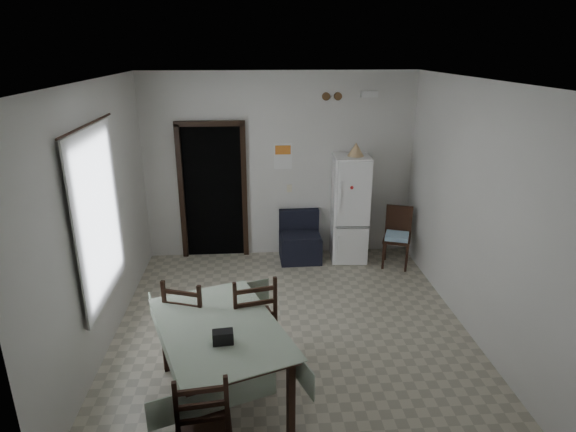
{
  "coord_description": "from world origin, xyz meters",
  "views": [
    {
      "loc": [
        -0.41,
        -5.08,
        3.23
      ],
      "look_at": [
        0.0,
        0.5,
        1.25
      ],
      "focal_mm": 30.0,
      "sensor_mm": 36.0,
      "label": 1
    }
  ],
  "objects_px": {
    "navy_seat": "(300,237)",
    "corner_chair": "(397,238)",
    "dining_chair_far_right": "(252,319)",
    "dining_chair_near_head": "(203,417)",
    "dining_chair_far_left": "(193,320)",
    "fridge": "(350,209)",
    "dining_table": "(222,364)"
  },
  "relations": [
    {
      "from": "dining_chair_far_left",
      "to": "dining_chair_far_right",
      "type": "bearing_deg",
      "value": -166.31
    },
    {
      "from": "corner_chair",
      "to": "dining_chair_near_head",
      "type": "bearing_deg",
      "value": -105.26
    },
    {
      "from": "dining_chair_far_right",
      "to": "dining_chair_near_head",
      "type": "height_order",
      "value": "dining_chair_far_right"
    },
    {
      "from": "navy_seat",
      "to": "dining_chair_far_left",
      "type": "relative_size",
      "value": 0.73
    },
    {
      "from": "corner_chair",
      "to": "dining_chair_far_left",
      "type": "distance_m",
      "value": 3.61
    },
    {
      "from": "fridge",
      "to": "dining_table",
      "type": "xyz_separation_m",
      "value": [
        -1.83,
        -3.17,
        -0.43
      ]
    },
    {
      "from": "corner_chair",
      "to": "dining_chair_far_right",
      "type": "bearing_deg",
      "value": -113.57
    },
    {
      "from": "fridge",
      "to": "dining_chair_far_left",
      "type": "distance_m",
      "value": 3.37
    },
    {
      "from": "dining_chair_far_left",
      "to": "dining_chair_far_right",
      "type": "relative_size",
      "value": 0.96
    },
    {
      "from": "corner_chair",
      "to": "dining_chair_far_right",
      "type": "height_order",
      "value": "dining_chair_far_right"
    },
    {
      "from": "dining_chair_near_head",
      "to": "dining_chair_far_left",
      "type": "bearing_deg",
      "value": -86.95
    },
    {
      "from": "fridge",
      "to": "navy_seat",
      "type": "distance_m",
      "value": 0.89
    },
    {
      "from": "corner_chair",
      "to": "dining_chair_far_right",
      "type": "distance_m",
      "value": 3.19
    },
    {
      "from": "fridge",
      "to": "dining_chair_near_head",
      "type": "xyz_separation_m",
      "value": [
        -1.92,
        -3.95,
        -0.34
      ]
    },
    {
      "from": "corner_chair",
      "to": "dining_chair_far_left",
      "type": "relative_size",
      "value": 0.88
    },
    {
      "from": "navy_seat",
      "to": "dining_chair_far_right",
      "type": "height_order",
      "value": "dining_chair_far_right"
    },
    {
      "from": "dining_chair_far_left",
      "to": "corner_chair",
      "type": "bearing_deg",
      "value": -122.83
    },
    {
      "from": "fridge",
      "to": "corner_chair",
      "type": "bearing_deg",
      "value": -22.12
    },
    {
      "from": "dining_table",
      "to": "dining_chair_near_head",
      "type": "bearing_deg",
      "value": -117.08
    },
    {
      "from": "dining_table",
      "to": "navy_seat",
      "type": "bearing_deg",
      "value": 51.64
    },
    {
      "from": "corner_chair",
      "to": "dining_table",
      "type": "height_order",
      "value": "corner_chair"
    },
    {
      "from": "navy_seat",
      "to": "corner_chair",
      "type": "distance_m",
      "value": 1.49
    },
    {
      "from": "dining_table",
      "to": "fridge",
      "type": "bearing_deg",
      "value": 40.13
    },
    {
      "from": "dining_chair_far_right",
      "to": "dining_chair_far_left",
      "type": "bearing_deg",
      "value": -17.68
    },
    {
      "from": "dining_table",
      "to": "dining_chair_far_right",
      "type": "bearing_deg",
      "value": 42.4
    },
    {
      "from": "fridge",
      "to": "corner_chair",
      "type": "distance_m",
      "value": 0.85
    },
    {
      "from": "dining_chair_far_left",
      "to": "dining_table",
      "type": "bearing_deg",
      "value": 137.61
    },
    {
      "from": "fridge",
      "to": "dining_chair_far_left",
      "type": "height_order",
      "value": "fridge"
    },
    {
      "from": "fridge",
      "to": "corner_chair",
      "type": "height_order",
      "value": "fridge"
    },
    {
      "from": "dining_table",
      "to": "dining_chair_far_right",
      "type": "xyz_separation_m",
      "value": [
        0.29,
        0.55,
        0.14
      ]
    },
    {
      "from": "fridge",
      "to": "navy_seat",
      "type": "xyz_separation_m",
      "value": [
        -0.77,
        0.0,
        -0.45
      ]
    },
    {
      "from": "dining_chair_far_right",
      "to": "dining_chair_near_head",
      "type": "distance_m",
      "value": 1.38
    }
  ]
}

